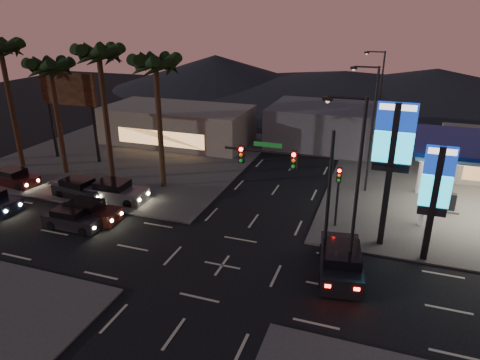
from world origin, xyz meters
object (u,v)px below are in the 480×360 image
at_px(pylon_sign_short, 436,187).
at_px(car_lane_a_mid, 89,212).
at_px(car_lane_b_front, 116,192).
at_px(pylon_sign_tall, 393,147).
at_px(suv_station, 341,261).
at_px(car_lane_b_rear, 14,178).
at_px(car_lane_a_front, 73,219).
at_px(traffic_signal_mast, 298,177).
at_px(car_lane_b_mid, 80,189).

relative_size(pylon_sign_short, car_lane_a_mid, 1.56).
bearing_deg(car_lane_a_mid, car_lane_b_front, 93.51).
height_order(pylon_sign_tall, suv_station, pylon_sign_tall).
relative_size(car_lane_b_rear, suv_station, 0.82).
bearing_deg(car_lane_a_front, car_lane_a_mid, 72.50).
bearing_deg(car_lane_a_front, suv_station, 0.95).
height_order(car_lane_b_front, car_lane_b_rear, car_lane_b_front).
bearing_deg(pylon_sign_tall, traffic_signal_mast, -143.48).
height_order(pylon_sign_tall, car_lane_b_mid, pylon_sign_tall).
xyz_separation_m(traffic_signal_mast, car_lane_b_front, (-14.88, 3.83, -4.49)).
xyz_separation_m(pylon_sign_tall, pylon_sign_short, (2.50, -1.00, -1.74)).
height_order(traffic_signal_mast, car_lane_a_mid, traffic_signal_mast).
relative_size(pylon_sign_tall, car_lane_b_rear, 2.01).
bearing_deg(suv_station, pylon_sign_short, 34.64).
height_order(pylon_sign_tall, car_lane_a_mid, pylon_sign_tall).
xyz_separation_m(pylon_sign_tall, traffic_signal_mast, (-4.74, -3.51, -1.17)).
relative_size(car_lane_a_mid, car_lane_b_rear, 1.00).
xyz_separation_m(pylon_sign_tall, car_lane_b_front, (-19.62, 0.32, -5.66)).
bearing_deg(traffic_signal_mast, pylon_sign_short, 19.13).
distance_m(car_lane_a_mid, car_lane_b_mid, 4.55).
height_order(pylon_sign_short, car_lane_b_mid, pylon_sign_short).
bearing_deg(traffic_signal_mast, pylon_sign_tall, 36.52).
bearing_deg(pylon_sign_short, suv_station, -145.36).
distance_m(car_lane_b_front, suv_station, 18.18).
bearing_deg(car_lane_a_mid, traffic_signal_mast, -1.14).
relative_size(pylon_sign_tall, car_lane_b_front, 1.83).
bearing_deg(car_lane_b_mid, traffic_signal_mast, -10.98).
xyz_separation_m(car_lane_b_front, car_lane_b_mid, (-3.03, -0.36, -0.05)).
relative_size(traffic_signal_mast, car_lane_b_front, 1.62).
distance_m(car_lane_a_front, car_lane_b_front, 4.72).
relative_size(car_lane_b_front, suv_station, 0.90).
relative_size(pylon_sign_tall, traffic_signal_mast, 1.12).
bearing_deg(car_lane_b_front, traffic_signal_mast, -14.45).
bearing_deg(pylon_sign_short, car_lane_b_rear, 177.80).
distance_m(car_lane_a_mid, suv_station, 17.44).
bearing_deg(pylon_sign_short, traffic_signal_mast, -160.87).
bearing_deg(car_lane_a_mid, pylon_sign_tall, 9.42).
distance_m(pylon_sign_short, car_lane_a_front, 22.89).
height_order(pylon_sign_tall, pylon_sign_short, pylon_sign_tall).
bearing_deg(car_lane_a_mid, car_lane_b_rear, 161.31).
height_order(car_lane_b_mid, suv_station, suv_station).
bearing_deg(car_lane_a_front, car_lane_b_front, 88.14).
bearing_deg(pylon_sign_short, car_lane_a_front, -171.33).
xyz_separation_m(pylon_sign_short, car_lane_b_rear, (-32.11, 1.24, -4.00)).
distance_m(car_lane_a_front, car_lane_b_mid, 5.22).
relative_size(pylon_sign_tall, car_lane_a_mid, 2.01).
distance_m(car_lane_a_front, suv_station, 17.79).
relative_size(car_lane_a_front, car_lane_a_mid, 0.94).
bearing_deg(car_lane_a_mid, car_lane_b_mid, 135.61).
bearing_deg(car_lane_b_rear, pylon_sign_short, -2.20).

